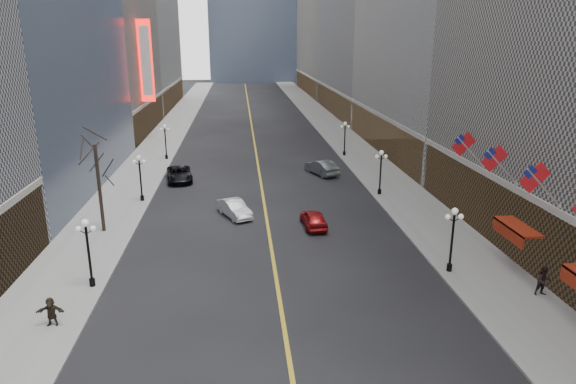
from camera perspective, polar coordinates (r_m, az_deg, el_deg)
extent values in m
cube|color=gray|center=(74.13, 7.32, 4.74)|extent=(6.00, 230.00, 0.15)
cube|color=gray|center=(73.32, -14.62, 4.20)|extent=(6.00, 230.00, 0.15)
cube|color=gold|center=(82.19, -3.83, 5.98)|extent=(0.25, 200.00, 0.02)
cube|color=brown|center=(38.31, 27.53, -4.68)|extent=(2.80, 41.00, 5.00)
cube|color=brown|center=(72.84, 11.14, 6.38)|extent=(2.80, 35.00, 5.00)
cube|color=brown|center=(109.42, 5.55, 10.01)|extent=(2.80, 39.00, 5.00)
cube|color=brown|center=(151.65, 2.46, 11.95)|extent=(2.80, 45.00, 5.00)
cube|color=brown|center=(90.12, -15.89, 8.01)|extent=(2.80, 29.00, 5.00)
cube|color=brown|center=(123.46, -13.16, 10.43)|extent=(2.80, 37.00, 5.00)
cylinder|color=black|center=(36.90, 17.49, -7.99)|extent=(0.36, 0.36, 0.50)
cylinder|color=black|center=(36.23, 17.73, -5.47)|extent=(0.16, 0.16, 4.00)
sphere|color=white|center=(35.45, 18.06, -2.02)|extent=(0.44, 0.44, 0.44)
sphere|color=white|center=(35.40, 17.33, -2.66)|extent=(0.36, 0.36, 0.36)
sphere|color=white|center=(35.76, 18.66, -2.60)|extent=(0.36, 0.36, 0.36)
cylinder|color=black|center=(52.83, 10.13, 0.06)|extent=(0.36, 0.36, 0.50)
cylinder|color=black|center=(52.36, 10.22, 1.89)|extent=(0.16, 0.16, 4.00)
sphere|color=white|center=(51.83, 10.36, 4.35)|extent=(0.44, 0.44, 0.44)
sphere|color=white|center=(51.80, 9.85, 3.91)|extent=(0.36, 0.36, 0.36)
sphere|color=white|center=(52.04, 10.81, 3.92)|extent=(0.36, 0.36, 0.36)
cylinder|color=black|center=(69.78, 6.27, 4.30)|extent=(0.36, 0.36, 0.50)
cylinder|color=black|center=(69.42, 6.32, 5.71)|extent=(0.16, 0.16, 4.00)
sphere|color=white|center=(69.02, 6.38, 7.58)|extent=(0.44, 0.44, 0.44)
sphere|color=white|center=(69.00, 6.00, 7.26)|extent=(0.36, 0.36, 0.36)
sphere|color=white|center=(69.18, 6.73, 7.26)|extent=(0.36, 0.36, 0.36)
cylinder|color=black|center=(35.51, -20.92, -9.35)|extent=(0.36, 0.36, 0.50)
cylinder|color=black|center=(34.81, -21.22, -6.75)|extent=(0.16, 0.16, 4.00)
sphere|color=white|center=(34.01, -21.63, -3.19)|extent=(0.44, 0.44, 0.44)
sphere|color=white|center=(34.27, -22.28, -3.82)|extent=(0.36, 0.36, 0.36)
sphere|color=white|center=(34.01, -20.83, -3.81)|extent=(0.36, 0.36, 0.36)
cylinder|color=black|center=(51.87, -15.89, -0.65)|extent=(0.36, 0.36, 0.50)
cylinder|color=black|center=(51.40, -16.05, 1.21)|extent=(0.16, 0.16, 4.00)
sphere|color=white|center=(50.85, -16.26, 3.71)|extent=(0.44, 0.44, 0.44)
sphere|color=white|center=(51.03, -16.72, 3.25)|extent=(0.36, 0.36, 0.36)
sphere|color=white|center=(50.86, -15.72, 3.29)|extent=(0.36, 0.36, 0.36)
cylinder|color=black|center=(69.06, -13.34, 3.81)|extent=(0.36, 0.36, 0.50)
cylinder|color=black|center=(68.70, -13.44, 5.23)|extent=(0.16, 0.16, 4.00)
sphere|color=white|center=(68.29, -13.57, 7.12)|extent=(0.44, 0.44, 0.44)
sphere|color=white|center=(68.42, -13.92, 6.78)|extent=(0.36, 0.36, 0.36)
sphere|color=white|center=(68.29, -13.17, 6.81)|extent=(0.36, 0.36, 0.36)
cylinder|color=#B2B2B7|center=(34.10, 26.55, 0.42)|extent=(2.49, 0.12, 2.49)
cube|color=red|center=(33.60, 25.75, 1.46)|extent=(1.94, 0.04, 1.94)
cube|color=navy|center=(33.35, 25.31, 2.03)|extent=(0.88, 0.06, 0.88)
cylinder|color=#B2B2B7|center=(38.28, 22.73, 2.52)|extent=(2.49, 0.12, 2.49)
cube|color=red|center=(37.83, 21.96, 3.47)|extent=(1.94, 0.04, 1.94)
cube|color=navy|center=(37.60, 21.55, 3.99)|extent=(0.88, 0.06, 0.88)
cylinder|color=#B2B2B7|center=(42.63, 19.66, 4.20)|extent=(2.49, 0.12, 2.49)
cube|color=red|center=(42.23, 18.94, 5.07)|extent=(1.94, 0.04, 1.94)
cube|color=navy|center=(42.03, 18.55, 5.54)|extent=(0.88, 0.06, 0.88)
cube|color=maroon|center=(37.83, 24.17, -3.52)|extent=(1.40, 4.00, 0.15)
cube|color=maroon|center=(37.65, 23.23, -4.15)|extent=(0.10, 4.00, 0.90)
cube|color=red|center=(81.95, -15.52, 13.85)|extent=(2.00, 0.50, 12.00)
cube|color=white|center=(81.94, -15.49, 13.85)|extent=(1.40, 0.55, 10.00)
cylinder|color=#2D231C|center=(43.84, -20.21, 0.35)|extent=(0.28, 0.28, 7.20)
imported|color=#BCBCBE|center=(46.01, -5.96, -1.84)|extent=(3.34, 4.80, 1.50)
imported|color=black|center=(58.41, -11.98, 1.97)|extent=(3.50, 6.06, 1.59)
imported|color=maroon|center=(43.30, 2.87, -2.97)|extent=(2.05, 4.51, 1.50)
imported|color=#565B5F|center=(60.03, 3.74, 2.76)|extent=(3.69, 5.49, 1.71)
imported|color=black|center=(35.48, 26.55, -8.83)|extent=(0.94, 0.53, 1.90)
imported|color=black|center=(31.66, -24.84, -11.96)|extent=(1.56, 0.53, 1.66)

